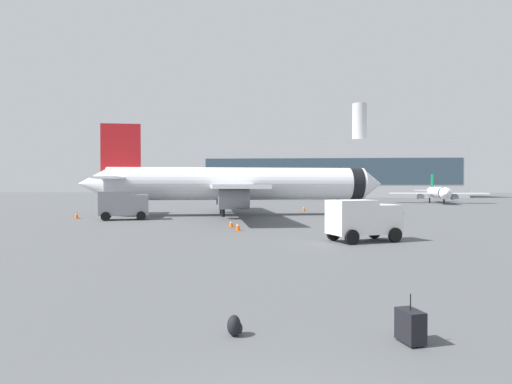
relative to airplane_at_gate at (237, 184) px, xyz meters
name	(u,v)px	position (x,y,z in m)	size (l,w,h in m)	color
airplane_at_gate	(237,184)	(0.00, 0.00, 0.00)	(35.65, 32.34, 10.50)	white
airplane_taxiing	(438,193)	(35.75, 36.44, -1.58)	(18.32, 20.19, 5.95)	white
service_truck	(123,204)	(-10.84, -7.53, -2.05)	(5.26, 3.80, 2.90)	gray
cargo_van	(363,218)	(10.37, -22.98, -2.21)	(4.83, 3.75, 2.60)	white
safety_cone_near	(77,215)	(-16.34, -6.23, -3.26)	(0.44, 0.44, 0.81)	#F2590C
safety_cone_mid	(238,226)	(1.91, -17.12, -3.30)	(0.44, 0.44, 0.72)	#F2590C
safety_cone_far	(231,223)	(1.06, -14.41, -3.33)	(0.44, 0.44, 0.67)	#F2590C
safety_cone_outer	(304,208)	(8.19, 8.31, -3.25)	(0.44, 0.44, 0.83)	#F2590C
rolling_suitcase	(410,326)	(8.24, -40.32, -3.27)	(0.59, 0.73, 1.10)	black
traveller_backpack	(235,326)	(4.31, -40.09, -3.42)	(0.36, 0.40, 0.48)	black
terminal_building	(328,169)	(19.17, 83.66, 4.79)	(76.29, 22.15, 28.66)	#B2B2B7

